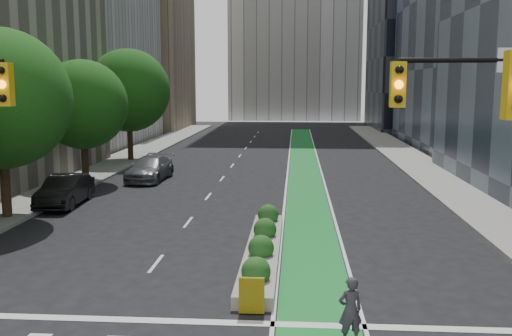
# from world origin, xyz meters

# --- Properties ---
(sidewalk_left) EXTENTS (3.60, 90.00, 0.15)m
(sidewalk_left) POSITION_xyz_m (-11.80, 25.00, 0.07)
(sidewalk_left) COLOR gray
(sidewalk_left) RESTS_ON ground
(sidewalk_right) EXTENTS (3.60, 90.00, 0.15)m
(sidewalk_right) POSITION_xyz_m (11.80, 25.00, 0.07)
(sidewalk_right) COLOR gray
(sidewalk_right) RESTS_ON ground
(bike_lane_paint) EXTENTS (2.20, 70.00, 0.01)m
(bike_lane_paint) POSITION_xyz_m (3.00, 30.00, 0.01)
(bike_lane_paint) COLOR #177E2E
(bike_lane_paint) RESTS_ON ground
(building_tan_far) EXTENTS (14.00, 16.00, 26.00)m
(building_tan_far) POSITION_xyz_m (-20.00, 66.00, 13.00)
(building_tan_far) COLOR tan
(building_tan_far) RESTS_ON ground
(building_dark_end) EXTENTS (14.00, 18.00, 28.00)m
(building_dark_end) POSITION_xyz_m (20.00, 68.00, 14.00)
(building_dark_end) COLOR black
(building_dark_end) RESTS_ON ground
(tree_mid) EXTENTS (6.40, 6.40, 8.78)m
(tree_mid) POSITION_xyz_m (-11.00, 12.00, 5.57)
(tree_mid) COLOR black
(tree_mid) RESTS_ON ground
(tree_midfar) EXTENTS (5.60, 5.60, 7.76)m
(tree_midfar) POSITION_xyz_m (-11.00, 22.00, 4.95)
(tree_midfar) COLOR black
(tree_midfar) RESTS_ON ground
(tree_far) EXTENTS (6.60, 6.60, 9.00)m
(tree_far) POSITION_xyz_m (-11.00, 32.00, 5.69)
(tree_far) COLOR black
(tree_far) RESTS_ON ground
(median_planter) EXTENTS (1.20, 10.26, 1.10)m
(median_planter) POSITION_xyz_m (1.20, 7.04, 0.37)
(median_planter) COLOR gray
(median_planter) RESTS_ON ground
(cyclist) EXTENTS (0.71, 0.57, 1.69)m
(cyclist) POSITION_xyz_m (3.72, 0.23, 0.84)
(cyclist) COLOR #363039
(cyclist) RESTS_ON ground
(parked_car_left_mid) EXTENTS (1.93, 4.91, 1.59)m
(parked_car_left_mid) POSITION_xyz_m (-9.50, 15.11, 0.79)
(parked_car_left_mid) COLOR black
(parked_car_left_mid) RESTS_ON ground
(parked_car_left_far) EXTENTS (2.42, 5.43, 1.55)m
(parked_car_left_far) POSITION_xyz_m (-7.11, 23.13, 0.77)
(parked_car_left_far) COLOR #595C5F
(parked_car_left_far) RESTS_ON ground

